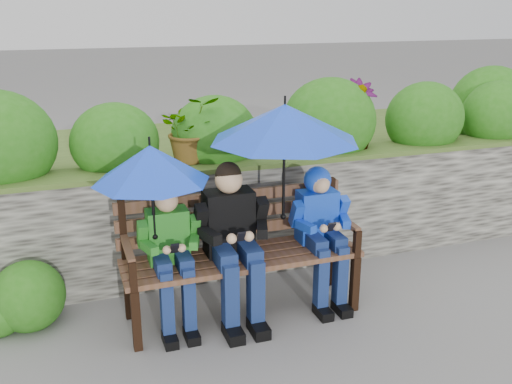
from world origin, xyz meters
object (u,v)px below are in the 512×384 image
object	(u,v)px
boy_middle	(233,235)
umbrella_left	(151,164)
boy_right	(321,223)
boy_left	(171,250)
park_bench	(239,245)
umbrella_right	(285,123)

from	to	relation	value
boy_middle	umbrella_left	xyz separation A→B (m)	(-0.57, 0.03, 0.60)
boy_right	umbrella_left	size ratio (longest dim) A/B	1.35
boy_left	boy_right	size ratio (longest dim) A/B	0.98
boy_right	umbrella_left	world-z (taller)	umbrella_left
park_bench	boy_left	bearing A→B (deg)	-171.65
boy_middle	umbrella_right	distance (m)	0.92
park_bench	umbrella_left	distance (m)	0.98
boy_left	umbrella_left	world-z (taller)	umbrella_left
boy_right	umbrella_left	bearing A→B (deg)	179.78
boy_middle	umbrella_left	world-z (taller)	umbrella_left
boy_right	boy_left	bearing A→B (deg)	-179.54
park_bench	umbrella_right	xyz separation A→B (m)	(0.35, -0.04, 0.94)
umbrella_left	umbrella_right	size ratio (longest dim) A/B	0.73
park_bench	boy_right	distance (m)	0.67
park_bench	umbrella_right	size ratio (longest dim) A/B	1.61
park_bench	boy_middle	bearing A→B (deg)	-129.50
umbrella_right	boy_middle	bearing A→B (deg)	-172.37
boy_left	umbrella_left	size ratio (longest dim) A/B	1.32
boy_right	umbrella_left	xyz separation A→B (m)	(-1.31, 0.01, 0.60)
umbrella_right	park_bench	bearing A→B (deg)	173.90
boy_left	boy_right	distance (m)	1.21
park_bench	boy_right	size ratio (longest dim) A/B	1.64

